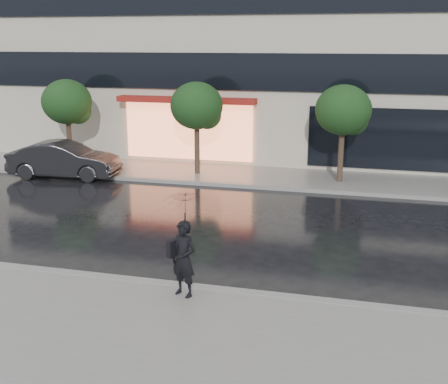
% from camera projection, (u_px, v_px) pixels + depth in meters
% --- Properties ---
extents(ground, '(120.00, 120.00, 0.00)m').
position_uv_depth(ground, '(195.00, 273.00, 14.07)').
color(ground, black).
rests_on(ground, ground).
extents(sidewalk_near, '(60.00, 4.50, 0.12)m').
position_uv_depth(sidewalk_near, '(146.00, 334.00, 11.01)').
color(sidewalk_near, slate).
rests_on(sidewalk_near, ground).
extents(sidewalk_far, '(60.00, 3.50, 0.12)m').
position_uv_depth(sidewalk_far, '(267.00, 177.00, 23.63)').
color(sidewalk_far, slate).
rests_on(sidewalk_far, ground).
extents(curb_near, '(60.00, 0.25, 0.14)m').
position_uv_depth(curb_near, '(183.00, 287.00, 13.11)').
color(curb_near, gray).
rests_on(curb_near, ground).
extents(curb_far, '(60.00, 0.25, 0.14)m').
position_uv_depth(curb_far, '(259.00, 187.00, 21.99)').
color(curb_far, gray).
rests_on(curb_far, ground).
extents(tree_far_west, '(2.20, 2.20, 3.99)m').
position_uv_depth(tree_far_west, '(68.00, 104.00, 24.82)').
color(tree_far_west, '#33261C').
rests_on(tree_far_west, ground).
extents(tree_mid_west, '(2.20, 2.20, 3.99)m').
position_uv_depth(tree_mid_west, '(198.00, 107.00, 23.38)').
color(tree_mid_west, '#33261C').
rests_on(tree_mid_west, ground).
extents(tree_mid_east, '(2.20, 2.20, 3.99)m').
position_uv_depth(tree_mid_east, '(345.00, 112.00, 21.94)').
color(tree_mid_east, '#33261C').
rests_on(tree_mid_east, ground).
extents(parked_car, '(4.73, 2.02, 1.52)m').
position_uv_depth(parked_car, '(64.00, 160.00, 23.62)').
color(parked_car, black).
rests_on(parked_car, ground).
extents(pedestrian_with_umbrella, '(1.19, 1.20, 2.40)m').
position_uv_depth(pedestrian_with_umbrella, '(184.00, 230.00, 12.16)').
color(pedestrian_with_umbrella, black).
rests_on(pedestrian_with_umbrella, sidewalk_near).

